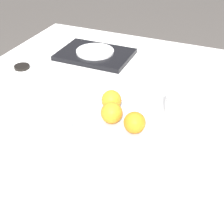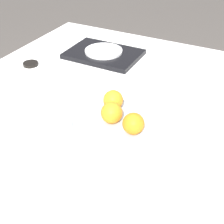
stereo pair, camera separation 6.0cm
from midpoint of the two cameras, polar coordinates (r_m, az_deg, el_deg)
ground_plane at (r=1.72m, az=1.05°, el=-17.34°), size 12.00×12.00×0.00m
table at (r=1.44m, az=1.21°, el=-8.11°), size 1.23×0.96×0.76m
fruit_platter at (r=0.99m, az=-1.73°, el=-1.97°), size 0.27×0.27×0.02m
orange_0 at (r=0.97m, az=-1.83°, el=-0.20°), size 0.07×0.07×0.07m
orange_1 at (r=1.03m, az=-1.77°, el=2.18°), size 0.07×0.07×0.07m
orange_2 at (r=0.93m, az=2.32°, el=-2.00°), size 0.07×0.07×0.07m
water_glass at (r=1.00m, az=10.11°, el=1.19°), size 0.07×0.07×0.12m
serving_tray at (r=1.43m, az=-4.32°, el=10.43°), size 0.32×0.23×0.02m
side_plate at (r=1.42m, az=-4.35°, el=10.98°), size 0.17×0.17×0.01m
soy_dish at (r=1.38m, az=-17.36°, el=7.87°), size 0.06×0.06×0.01m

